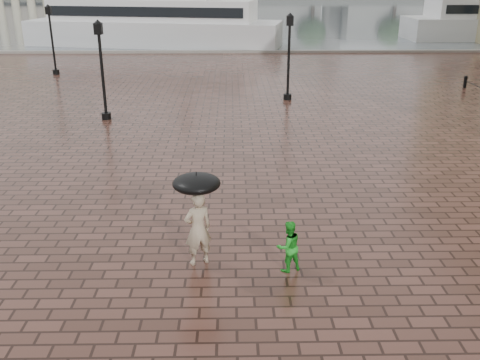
{
  "coord_description": "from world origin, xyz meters",
  "views": [
    {
      "loc": [
        -0.09,
        -14.77,
        6.54
      ],
      "look_at": [
        0.14,
        -1.65,
        1.4
      ],
      "focal_mm": 40.0,
      "sensor_mm": 36.0,
      "label": 1
    }
  ],
  "objects_px": {
    "street_lamps": "(142,53)",
    "adult_pedestrian": "(198,229)",
    "child_pedestrian": "(288,246)",
    "ferry_near": "(153,20)"
  },
  "relations": [
    {
      "from": "child_pedestrian",
      "to": "ferry_near",
      "type": "relative_size",
      "value": 0.05
    },
    {
      "from": "street_lamps",
      "to": "adult_pedestrian",
      "type": "bearing_deg",
      "value": -77.68
    },
    {
      "from": "adult_pedestrian",
      "to": "child_pedestrian",
      "type": "distance_m",
      "value": 2.15
    },
    {
      "from": "child_pedestrian",
      "to": "ferry_near",
      "type": "bearing_deg",
      "value": -102.82
    },
    {
      "from": "ferry_near",
      "to": "street_lamps",
      "type": "bearing_deg",
      "value": -72.43
    },
    {
      "from": "street_lamps",
      "to": "adult_pedestrian",
      "type": "distance_m",
      "value": 19.36
    },
    {
      "from": "street_lamps",
      "to": "adult_pedestrian",
      "type": "height_order",
      "value": "street_lamps"
    },
    {
      "from": "child_pedestrian",
      "to": "ferry_near",
      "type": "distance_m",
      "value": 41.78
    },
    {
      "from": "ferry_near",
      "to": "adult_pedestrian",
      "type": "bearing_deg",
      "value": -69.43
    },
    {
      "from": "street_lamps",
      "to": "child_pedestrian",
      "type": "height_order",
      "value": "street_lamps"
    }
  ]
}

